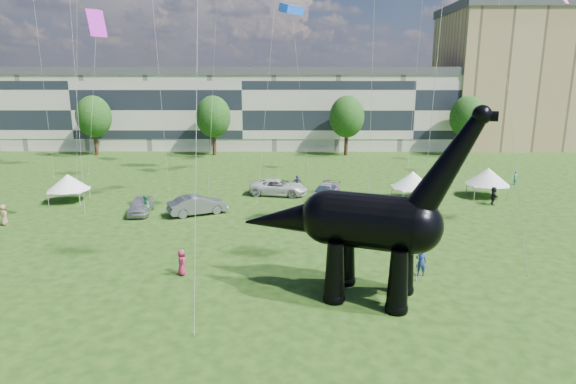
{
  "coord_description": "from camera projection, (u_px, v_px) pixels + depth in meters",
  "views": [
    {
      "loc": [
        -0.12,
        -19.5,
        11.59
      ],
      "look_at": [
        -0.38,
        8.0,
        5.0
      ],
      "focal_mm": 30.0,
      "sensor_mm": 36.0,
      "label": 1
    }
  ],
  "objects": [
    {
      "name": "apartment_block",
      "position": [
        528.0,
        80.0,
        81.93
      ],
      "size": [
        28.0,
        18.0,
        22.0
      ],
      "primitive_type": "cube",
      "color": "tan",
      "rests_on": "ground"
    },
    {
      "name": "car_dark",
      "position": [
        325.0,
        192.0,
        46.56
      ],
      "size": [
        3.6,
        5.35,
        1.44
      ],
      "primitive_type": "imported",
      "rotation": [
        0.0,
        0.0,
        -0.35
      ],
      "color": "#595960",
      "rests_on": "ground"
    },
    {
      "name": "tree_mid_left",
      "position": [
        213.0,
        113.0,
        71.84
      ],
      "size": [
        5.2,
        5.2,
        9.44
      ],
      "color": "#382314",
      "rests_on": "ground"
    },
    {
      "name": "gazebo_far",
      "position": [
        488.0,
        177.0,
        47.34
      ],
      "size": [
        4.58,
        4.58,
        2.9
      ],
      "rotation": [
        0.0,
        0.0,
        -0.11
      ],
      "color": "silver",
      "rests_on": "ground"
    },
    {
      "name": "gazebo_left",
      "position": [
        68.0,
        182.0,
        45.47
      ],
      "size": [
        4.12,
        4.12,
        2.67
      ],
      "rotation": [
        0.0,
        0.0,
        0.08
      ],
      "color": "white",
      "rests_on": "ground"
    },
    {
      "name": "car_silver",
      "position": [
        141.0,
        205.0,
        41.72
      ],
      "size": [
        2.17,
        4.51,
        1.49
      ],
      "primitive_type": "imported",
      "rotation": [
        0.0,
        0.0,
        0.1
      ],
      "color": "silver",
      "rests_on": "ground"
    },
    {
      "name": "tree_far_right",
      "position": [
        468.0,
        113.0,
        71.49
      ],
      "size": [
        5.2,
        5.2,
        9.44
      ],
      "color": "#382314",
      "rests_on": "ground"
    },
    {
      "name": "dinosaur_sculpture",
      "position": [
        361.0,
        224.0,
        25.31
      ],
      "size": [
        12.94,
        6.4,
        10.76
      ],
      "rotation": [
        0.0,
        0.0,
        -0.36
      ],
      "color": "black",
      "rests_on": "ground"
    },
    {
      "name": "tree_far_left",
      "position": [
        93.0,
        113.0,
        72.0
      ],
      "size": [
        5.2,
        5.2,
        9.44
      ],
      "color": "#382314",
      "rests_on": "ground"
    },
    {
      "name": "ground",
      "position": [
        295.0,
        341.0,
        21.66
      ],
      "size": [
        220.0,
        220.0,
        0.0
      ],
      "primitive_type": "plane",
      "color": "#16330C",
      "rests_on": "ground"
    },
    {
      "name": "car_grey",
      "position": [
        198.0,
        205.0,
        41.48
      ],
      "size": [
        5.29,
        3.85,
        1.66
      ],
      "primitive_type": "imported",
      "rotation": [
        0.0,
        0.0,
        2.04
      ],
      "color": "slate",
      "rests_on": "ground"
    },
    {
      "name": "terrace_row",
      "position": [
        246.0,
        111.0,
        80.62
      ],
      "size": [
        78.0,
        11.0,
        12.0
      ],
      "primitive_type": "cube",
      "color": "beige",
      "rests_on": "ground"
    },
    {
      "name": "car_white",
      "position": [
        279.0,
        187.0,
        48.3
      ],
      "size": [
        6.16,
        3.69,
        1.6
      ],
      "primitive_type": "imported",
      "rotation": [
        0.0,
        0.0,
        1.38
      ],
      "color": "silver",
      "rests_on": "ground"
    },
    {
      "name": "visitors",
      "position": [
        246.0,
        215.0,
        38.37
      ],
      "size": [
        55.46,
        41.45,
        1.79
      ],
      "color": "black",
      "rests_on": "ground"
    },
    {
      "name": "gazebo_near",
      "position": [
        413.0,
        180.0,
        46.3
      ],
      "size": [
        4.55,
        4.55,
        2.75
      ],
      "rotation": [
        0.0,
        0.0,
        0.17
      ],
      "color": "white",
      "rests_on": "ground"
    },
    {
      "name": "tree_mid_right",
      "position": [
        347.0,
        113.0,
        71.66
      ],
      "size": [
        5.2,
        5.2,
        9.44
      ],
      "color": "#382314",
      "rests_on": "ground"
    }
  ]
}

